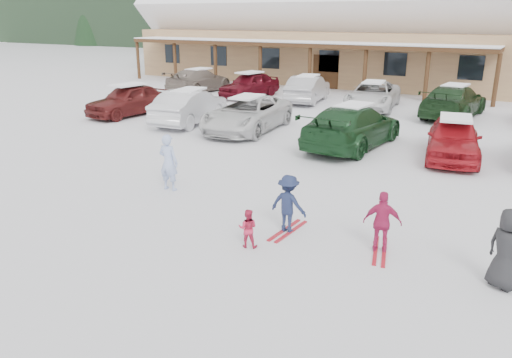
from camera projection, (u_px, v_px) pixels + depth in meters
The scene contains 20 objects.
ground at pixel (223, 230), 11.42m from camera, with size 160.00×160.00×0.00m, color white.
day_lodge at pixel (328, 26), 37.47m from camera, with size 29.12×12.50×10.38m.
conifer_0 at pixel (168, 4), 46.68m from camera, with size 4.40×4.40×10.20m.
adult_skier at pixel (169, 162), 13.84m from camera, with size 0.58×0.38×1.60m, color #A3B8E9.
toddler_red at pixel (248, 228), 10.49m from camera, with size 0.41×0.32×0.84m, color #CA264A.
child_navy at pixel (288, 204), 11.16m from camera, with size 0.87×0.50×1.34m, color #1A2343.
skis_child_navy at pixel (288, 231), 11.36m from camera, with size 0.20×1.40×0.03m, color #A81823.
child_magenta at pixel (382, 222), 10.18m from camera, with size 0.77×0.32×1.32m, color #B32154.
skis_child_magenta at pixel (380, 251), 10.38m from camera, with size 0.20×1.40×0.03m, color #A81823.
bystander_dark at pixel (507, 249), 8.80m from camera, with size 0.74×0.48×1.52m, color #232325.
parked_car_0 at pixel (129, 100), 24.33m from camera, with size 1.78×4.42×1.50m, color #5B1A19.
parked_car_1 at pixel (190, 107), 22.48m from camera, with size 1.63×4.67×1.54m, color silver.
parked_car_2 at pixel (247, 114), 21.05m from camera, with size 2.42×5.25×1.46m, color silver.
parked_car_3 at pixel (353, 126), 18.43m from camera, with size 2.20×5.42×1.57m, color #183E1F.
parked_car_4 at pixel (454, 138), 16.90m from camera, with size 1.69×4.20×1.43m, color #AC1720.
parked_car_7 at pixel (199, 80), 31.84m from camera, with size 2.05×5.03×1.46m, color gray.
parked_car_8 at pixel (250, 85), 29.84m from camera, with size 1.73×4.30×1.47m, color #5C0C18.
parked_car_9 at pixel (308, 89), 28.06m from camera, with size 1.57×4.51×1.49m, color #AAA9AE.
parked_car_10 at pixel (373, 95), 26.07m from camera, with size 2.34×5.07×1.41m, color silver.
parked_car_11 at pixel (454, 101), 23.83m from camera, with size 2.17×5.33×1.55m, color #19351A.
Camera 1 is at (5.90, -8.70, 4.68)m, focal length 35.00 mm.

